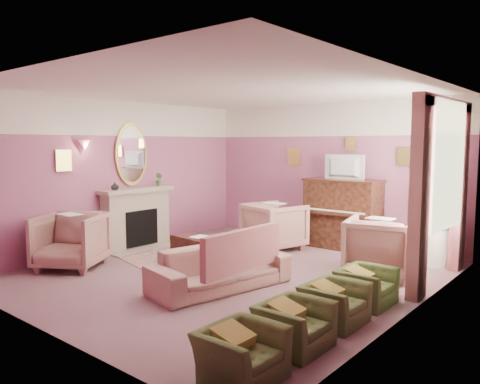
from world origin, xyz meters
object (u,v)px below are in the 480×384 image
Objects in this scene: sofa at (220,260)px; floral_armchair_left at (274,223)px; piano at (342,215)px; olive_chair_c at (334,297)px; coffee_table at (200,250)px; olive_chair_d at (366,280)px; television at (342,165)px; floral_armchair_front at (70,238)px; olive_chair_a at (241,346)px; side_table at (435,244)px; floral_armchair_right at (380,244)px; olive_chair_b at (294,318)px.

floral_armchair_left reaches higher than sofa.
olive_chair_c is (1.71, -3.49, -0.35)m from piano.
olive_chair_c reaches higher than coffee_table.
television is at bearing 123.17° from olive_chair_d.
floral_armchair_front is at bearing -163.68° from sofa.
olive_chair_a is at bearing -12.96° from floral_armchair_front.
television is 0.81× the size of floral_armchair_left.
sofa is at bearing -120.40° from side_table.
floral_armchair_right is 1.29m from side_table.
olive_chair_d is at bearing 90.00° from olive_chair_a.
floral_armchair_right is 2.19m from olive_chair_c.
olive_chair_d is (1.83, 0.70, -0.10)m from sofa.
floral_armchair_front reaches higher than olive_chair_b.
floral_armchair_front is 4.51m from olive_chair_a.
olive_chair_c is at bearing 90.00° from olive_chair_a.
floral_armchair_left is 4.31m from olive_chair_b.
piano is 4.65m from olive_chair_b.
coffee_table is (-1.29, -2.58, -0.43)m from piano.
floral_armchair_left is 1.42× the size of olive_chair_c.
side_table is at bearing 89.13° from olive_chair_b.
television is 0.80× the size of coffee_table.
olive_chair_a is 1.00× the size of side_table.
coffee_table is 1.43× the size of olive_chair_b.
side_table reaches higher than coffee_table.
television is 4.05m from olive_chair_c.
coffee_table is 1.01× the size of floral_armchair_front.
television is 3.38m from olive_chair_d.
coffee_table is 3.46m from olive_chair_b.
side_table is (1.77, -0.15, -0.30)m from piano.
floral_armchair_left reaches higher than olive_chair_b.
olive_chair_a is at bearing -90.00° from olive_chair_c.
coffee_table is 0.50× the size of sofa.
floral_armchair_left is at bearing -164.23° from side_table.
olive_chair_b and olive_chair_d have the same top height.
olive_chair_a is 0.82m from olive_chair_b.
television reaches higher than olive_chair_a.
floral_armchair_right is at bearing -110.82° from side_table.
sofa reaches higher than olive_chair_d.
floral_armchair_front is at bearing 167.04° from olive_chair_a.
television is 0.40× the size of sofa.
piano reaches higher than olive_chair_d.
television is at bearing 56.61° from floral_armchair_front.
sofa is 3.73m from side_table.
side_table is (0.06, 3.34, 0.05)m from olive_chair_c.
sofa is 2.86× the size of olive_chair_c.
floral_armchair_front is (-2.68, -4.12, -0.15)m from piano.
olive_chair_b is at bearing -51.91° from floral_armchair_left.
olive_chair_d is (0.00, 0.82, 0.00)m from olive_chair_c.
floral_armchair_right is at bearing -44.43° from television.
floral_armchair_right is (1.43, 2.02, 0.09)m from sofa.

